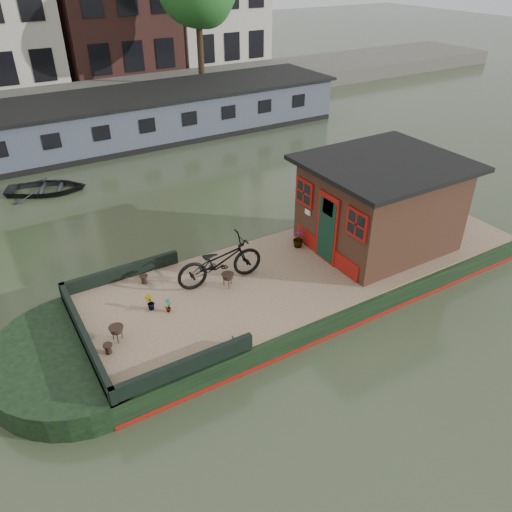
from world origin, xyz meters
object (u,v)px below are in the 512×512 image
cabin (380,203)px  brazier_rear (228,280)px  bicycle (220,261)px  potted_plant_a (168,305)px  brazier_front (117,334)px  dinghy (46,185)px

cabin → brazier_rear: size_ratio=11.24×
bicycle → potted_plant_a: bearing=111.4°
cabin → brazier_rear: cabin is taller
brazier_front → bicycle: bearing=16.2°
brazier_front → dinghy: brazier_front is taller
potted_plant_a → cabin: bearing=-0.5°
potted_plant_a → dinghy: (-0.82, 9.83, -0.54)m
cabin → bicycle: 4.69m
bicycle → brazier_rear: bicycle is taller
cabin → dinghy: size_ratio=1.40×
cabin → brazier_rear: 4.68m
cabin → brazier_front: cabin is taller
brazier_rear → bicycle: bearing=100.6°
cabin → potted_plant_a: 6.29m
cabin → dinghy: bearing=125.4°
brazier_front → dinghy: size_ratio=0.13×
bicycle → brazier_rear: bearing=-165.1°
potted_plant_a → dinghy: size_ratio=0.13×
bicycle → dinghy: 9.69m
potted_plant_a → brazier_front: potted_plant_a is taller
brazier_front → potted_plant_a: bearing=15.1°
bicycle → brazier_rear: (0.05, -0.29, -0.40)m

